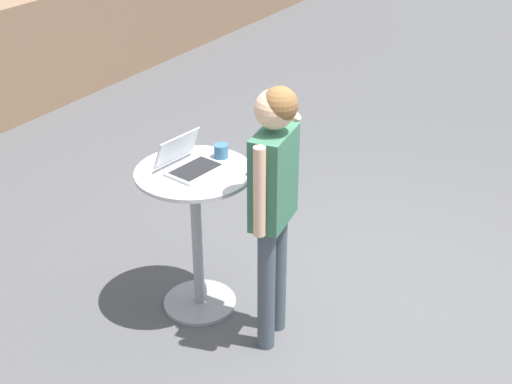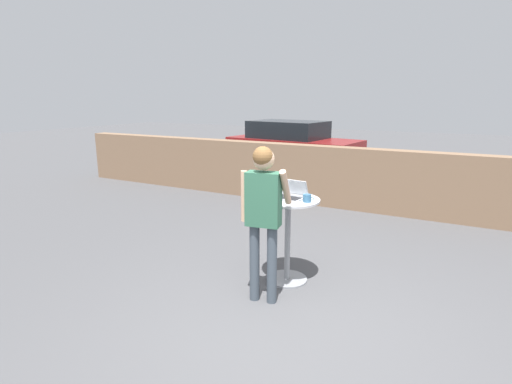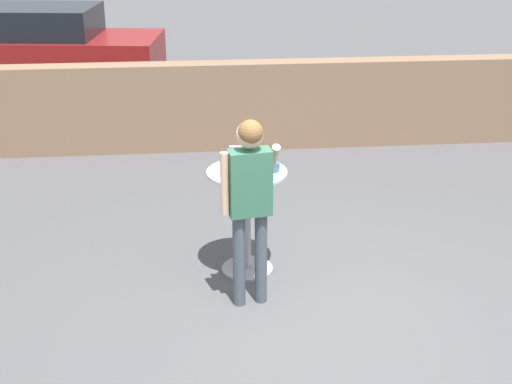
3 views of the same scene
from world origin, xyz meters
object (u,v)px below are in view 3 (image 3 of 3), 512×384
Objects in this scene: cafe_table at (247,207)px; coffee_mug at (274,167)px; parked_car_near_street at (45,46)px; laptop at (247,165)px; standing_person at (250,190)px.

cafe_table is 0.48m from coffee_mug.
coffee_mug is 8.26m from parked_car_near_street.
laptop is at bearing 162.26° from coffee_mug.
laptop reaches higher than coffee_mug.
laptop is 0.09× the size of parked_car_near_street.
laptop is 0.26m from coffee_mug.
cafe_table is 0.73m from standing_person.
cafe_table is at bearing 87.53° from standing_person.
cafe_table is 0.60× the size of standing_person.
standing_person is at bearing -92.92° from laptop.
standing_person is at bearing -92.47° from cafe_table.
cafe_table is 0.24× the size of parked_car_near_street.
cafe_table is at bearing 171.40° from coffee_mug.
coffee_mug is (0.24, -0.08, -0.00)m from laptop.
coffee_mug is at bearing -65.58° from parked_car_near_street.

